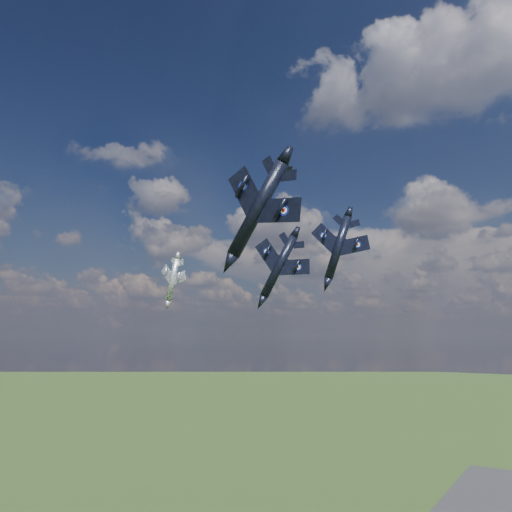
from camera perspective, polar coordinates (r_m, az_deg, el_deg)
The scene contains 4 objects.
jet_lead_navy at distance 75.54m, azimuth 2.63°, elevation -1.20°, with size 10.01×13.96×2.89m, color black, non-canonical shape.
jet_right_navy at distance 55.58m, azimuth 0.18°, elevation 5.38°, with size 11.47×15.99×3.31m, color black, non-canonical shape.
jet_high_navy at distance 87.57m, azimuth 9.37°, elevation 0.98°, with size 11.16×15.56×3.22m, color black, non-canonical shape.
jet_left_silver at distance 108.45m, azimuth -9.51°, elevation -2.71°, with size 9.17×12.79×2.65m, color #9A9DA4, non-canonical shape.
Camera 1 is at (43.67, -58.01, 70.24)m, focal length 35.00 mm.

